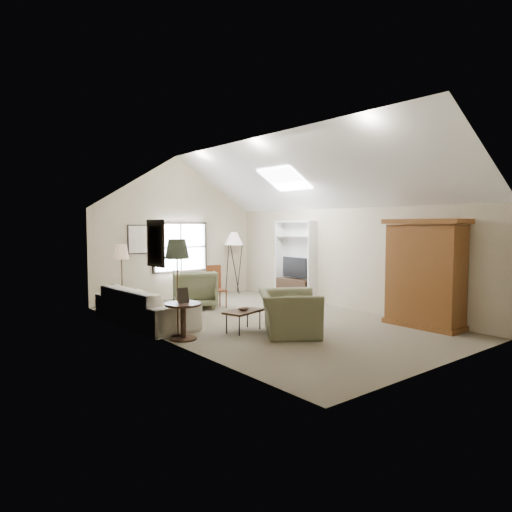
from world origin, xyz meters
TOP-DOWN VIEW (x-y plane):
  - room_shell at (0.00, 0.00)m, footprint 5.01×8.01m
  - window at (0.10, 3.96)m, footprint 1.72×0.08m
  - skylight at (1.30, 0.90)m, footprint 0.80×1.20m
  - wall_art at (-1.88, 1.94)m, footprint 1.97×3.71m
  - armoire at (2.18, -2.40)m, footprint 0.60×1.50m
  - tv_alcove at (2.34, 1.60)m, footprint 0.32×1.30m
  - media_console at (2.32, 1.60)m, footprint 0.34×1.18m
  - tv_panel at (2.32, 1.60)m, footprint 0.05×0.90m
  - sofa at (-2.20, 1.38)m, footprint 1.19×2.73m
  - armchair_near at (-0.43, -1.14)m, footprint 1.62×1.66m
  - armchair_far at (-0.39, 2.38)m, footprint 1.36×1.38m
  - coffee_table at (-0.96, -0.41)m, footprint 0.90×0.65m
  - bowl at (-0.96, -0.41)m, footprint 0.24×0.24m
  - side_table at (-2.20, -0.22)m, footprint 0.71×0.71m
  - side_chair at (0.06, 2.06)m, footprint 0.47×0.47m
  - tripod_lamp at (1.78, 3.70)m, footprint 0.65×0.65m
  - dark_lamp at (-2.20, -0.02)m, footprint 0.47×0.47m
  - tan_lamp at (-2.20, 2.58)m, footprint 0.35×0.35m

SIDE VIEW (x-z plane):
  - coffee_table at x=-0.96m, z-range 0.00..0.41m
  - media_console at x=2.32m, z-range 0.00..0.60m
  - side_table at x=-2.20m, z-range 0.00..0.67m
  - sofa at x=-2.20m, z-range 0.00..0.78m
  - armchair_near at x=-0.43m, z-range 0.00..0.82m
  - bowl at x=-0.96m, z-range 0.41..0.46m
  - armchair_far at x=-0.39m, z-range 0.00..0.95m
  - side_chair at x=0.06m, z-range 0.00..1.06m
  - tan_lamp at x=-2.20m, z-range 0.00..1.68m
  - tv_panel at x=2.32m, z-range 0.65..1.20m
  - dark_lamp at x=-2.20m, z-range 0.00..1.87m
  - tripod_lamp at x=1.78m, z-range 0.00..1.89m
  - armoire at x=2.18m, z-range 0.00..2.20m
  - tv_alcove at x=2.34m, z-range 0.10..2.20m
  - window at x=0.10m, z-range 0.74..2.16m
  - wall_art at x=-1.88m, z-range 1.29..2.17m
  - room_shell at x=0.00m, z-range 1.21..5.21m
  - skylight at x=1.30m, z-range 2.96..3.48m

